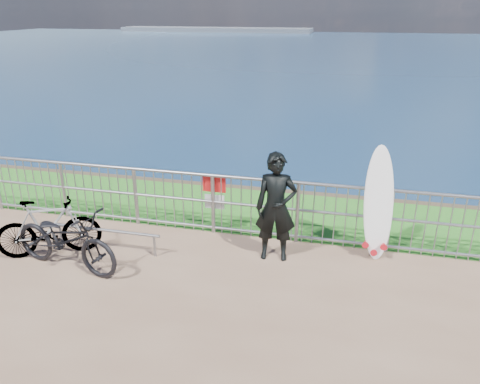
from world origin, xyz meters
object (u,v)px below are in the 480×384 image
(surfer, at_px, (276,207))
(surfboard, at_px, (378,208))
(bicycle_far, at_px, (48,228))
(bicycle_near, at_px, (65,239))

(surfer, xyz_separation_m, surfboard, (1.57, 0.47, -0.04))
(surfboard, distance_m, bicycle_far, 5.33)
(bicycle_near, xyz_separation_m, bicycle_far, (-0.52, 0.31, -0.01))
(bicycle_near, bearing_deg, surfboard, -60.68)
(surfboard, distance_m, bicycle_near, 4.92)
(surfer, relative_size, bicycle_far, 1.08)
(surfer, distance_m, surfboard, 1.64)
(bicycle_near, height_order, bicycle_far, bicycle_near)
(bicycle_far, bearing_deg, surfboard, -104.14)
(surfer, distance_m, bicycle_near, 3.29)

